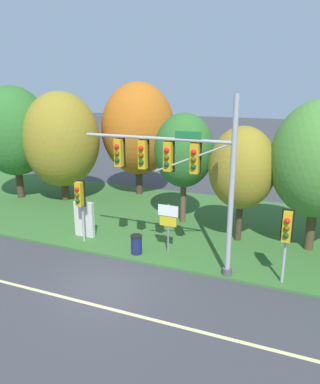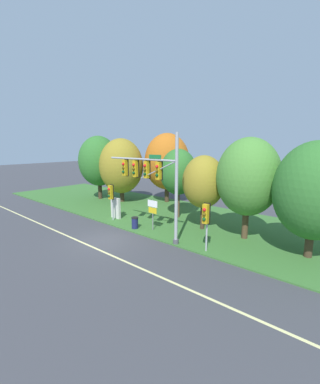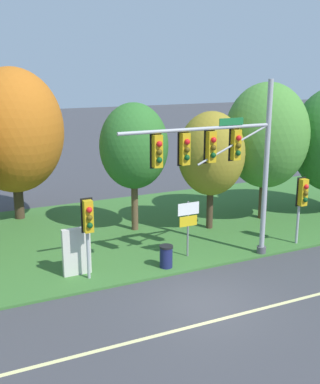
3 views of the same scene
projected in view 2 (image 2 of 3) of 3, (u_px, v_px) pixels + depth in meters
name	position (u px, v px, depth m)	size (l,w,h in m)	color
ground_plane	(103.00, 240.00, 18.39)	(160.00, 160.00, 0.00)	#3D3D42
lane_stripe	(89.00, 245.00, 17.50)	(36.00, 0.16, 0.01)	beige
grass_verge	(174.00, 216.00, 24.51)	(48.00, 11.50, 0.10)	#386B2D
traffic_signal_mast	(152.00, 176.00, 18.15)	(6.79, 0.49, 7.46)	#9EA0A5
pedestrian_signal_near_kerb	(206.00, 217.00, 15.83)	(0.46, 0.55, 3.15)	#9EA0A5
pedestrian_signal_further_along	(111.00, 194.00, 22.46)	(0.46, 0.55, 3.23)	#9EA0A5
route_sign_post	(153.00, 210.00, 20.05)	(1.00, 0.08, 2.45)	slate
tree_nearest_road	(99.00, 161.00, 31.24)	(4.85, 4.85, 7.70)	#423021
tree_left_of_mast	(121.00, 166.00, 29.73)	(5.07, 5.07, 7.37)	#423021
tree_behind_signpost	(167.00, 162.00, 29.51)	(5.17, 5.17, 7.95)	#423021
tree_mid_verge	(178.00, 172.00, 23.18)	(3.33, 3.33, 6.31)	brown
tree_tall_centre	(204.00, 182.00, 19.97)	(3.30, 3.30, 5.88)	#423021
tree_right_far	(248.00, 177.00, 17.80)	(4.37, 4.37, 7.20)	#4C3823
tree_furthest_back	(315.00, 191.00, 14.79)	(4.62, 4.62, 6.94)	#423021
info_kiosk	(116.00, 208.00, 23.46)	(1.10, 0.24, 1.90)	beige
trash_bin	(135.00, 223.00, 20.66)	(0.56, 0.56, 0.93)	#191E4C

